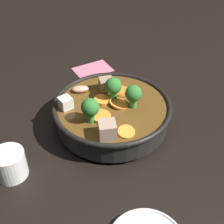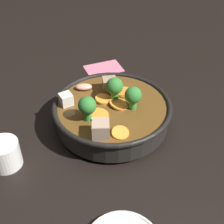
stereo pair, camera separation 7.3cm
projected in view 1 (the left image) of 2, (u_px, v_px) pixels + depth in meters
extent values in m
plane|color=black|center=(112.00, 125.00, 0.76)|extent=(3.00, 3.00, 0.00)
cylinder|color=black|center=(112.00, 123.00, 0.75)|extent=(0.15, 0.15, 0.01)
cylinder|color=black|center=(112.00, 114.00, 0.73)|extent=(0.27, 0.27, 0.05)
torus|color=black|center=(112.00, 105.00, 0.72)|extent=(0.28, 0.28, 0.01)
cylinder|color=brown|center=(112.00, 110.00, 0.73)|extent=(0.25, 0.25, 0.03)
cylinder|color=orange|center=(101.00, 116.00, 0.68)|extent=(0.05, 0.05, 0.01)
cylinder|color=orange|center=(119.00, 104.00, 0.72)|extent=(0.05, 0.05, 0.01)
cylinder|color=orange|center=(102.00, 100.00, 0.73)|extent=(0.05, 0.05, 0.01)
cylinder|color=orange|center=(120.00, 91.00, 0.76)|extent=(0.06, 0.06, 0.01)
cylinder|color=orange|center=(126.00, 132.00, 0.64)|extent=(0.04, 0.04, 0.01)
cylinder|color=green|center=(113.00, 95.00, 0.73)|extent=(0.02, 0.02, 0.02)
sphere|color=#2D752D|center=(113.00, 86.00, 0.71)|extent=(0.04, 0.04, 0.04)
cylinder|color=green|center=(91.00, 117.00, 0.67)|extent=(0.02, 0.02, 0.02)
sphere|color=#2D752D|center=(90.00, 107.00, 0.65)|extent=(0.04, 0.04, 0.04)
cylinder|color=green|center=(133.00, 102.00, 0.71)|extent=(0.02, 0.02, 0.02)
sphere|color=#2D752D|center=(133.00, 94.00, 0.69)|extent=(0.04, 0.04, 0.04)
cube|color=silver|center=(65.00, 103.00, 0.70)|extent=(0.04, 0.04, 0.03)
cube|color=tan|center=(107.00, 130.00, 0.63)|extent=(0.04, 0.04, 0.04)
cube|color=#9E7F66|center=(105.00, 85.00, 0.75)|extent=(0.03, 0.03, 0.03)
ellipsoid|color=#EA9E84|center=(80.00, 89.00, 0.76)|extent=(0.04, 0.03, 0.01)
cylinder|color=white|center=(10.00, 164.00, 0.62)|extent=(0.07, 0.07, 0.06)
cylinder|color=brown|center=(8.00, 158.00, 0.61)|extent=(0.06, 0.06, 0.00)
cube|color=#D16B84|center=(93.00, 69.00, 0.96)|extent=(0.13, 0.10, 0.00)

